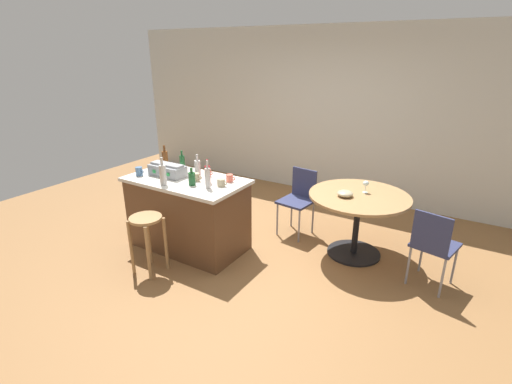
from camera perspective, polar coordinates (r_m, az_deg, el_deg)
ground_plane at (r=4.60m, az=-0.95°, el=-9.53°), size 8.80×8.80×0.00m
back_wall at (r=6.35m, az=11.67°, el=11.52°), size 8.00×0.10×2.70m
kitchen_island at (r=4.68m, az=-10.24°, el=-3.19°), size 1.43×0.80×0.89m
wooden_stool at (r=4.24m, az=-16.19°, el=-5.78°), size 0.35×0.35×0.66m
dining_table at (r=4.53m, az=15.19°, el=-2.48°), size 1.15×1.15×0.77m
folding_chair_near at (r=4.97m, az=6.52°, el=-0.71°), size 0.45×0.45×0.87m
folding_chair_far at (r=4.19m, az=25.27°, el=-7.01°), size 0.48×0.48×0.86m
toolbox at (r=4.65m, az=-13.26°, el=3.26°), size 0.45×0.22×0.16m
bottle_0 at (r=4.13m, az=-7.33°, el=2.17°), size 0.06×0.06×0.32m
bottle_1 at (r=4.27m, az=-9.70°, el=2.04°), size 0.08×0.08×0.20m
bottle_2 at (r=4.33m, az=-13.94°, el=2.60°), size 0.08×0.08×0.32m
bottle_3 at (r=4.57m, az=-8.85°, el=3.64°), size 0.07×0.07×0.27m
bottle_4 at (r=5.02m, az=-13.61°, el=4.93°), size 0.08×0.08×0.29m
bottle_5 at (r=4.89m, az=-11.12°, el=4.50°), size 0.06×0.06×0.24m
bottle_6 at (r=4.32m, az=-7.35°, el=2.75°), size 0.06×0.06×0.27m
cup_0 at (r=4.34m, az=-4.00°, el=2.11°), size 0.11×0.08×0.09m
cup_1 at (r=4.42m, az=-8.99°, el=2.25°), size 0.11×0.08×0.09m
cup_2 at (r=4.55m, az=-7.31°, el=2.90°), size 0.11×0.08×0.09m
cup_3 at (r=4.21m, az=-5.29°, el=1.44°), size 0.13×0.09×0.08m
cup_4 at (r=4.76m, az=-17.29°, el=3.00°), size 0.12×0.08×0.11m
wine_glass at (r=4.52m, az=16.31°, el=1.19°), size 0.07×0.07×0.14m
serving_bowl at (r=4.36m, az=13.35°, el=-0.23°), size 0.18×0.18×0.07m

